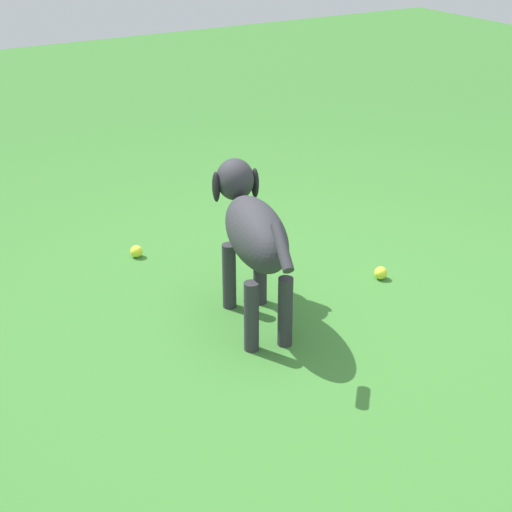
{
  "coord_description": "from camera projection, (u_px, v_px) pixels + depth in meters",
  "views": [
    {
      "loc": [
        -2.6,
        1.76,
        1.83
      ],
      "look_at": [
        0.04,
        0.17,
        0.34
      ],
      "focal_mm": 55.2,
      "sensor_mm": 36.0,
      "label": 1
    }
  ],
  "objects": [
    {
      "name": "tennis_ball_1",
      "position": [
        381.0,
        273.0,
        3.96
      ],
      "size": [
        0.07,
        0.07,
        0.07
      ],
      "primitive_type": "sphere",
      "color": "#D5E236",
      "rests_on": "ground"
    },
    {
      "name": "ground",
      "position": [
        292.0,
        318.0,
        3.61
      ],
      "size": [
        14.0,
        14.0,
        0.0
      ],
      "primitive_type": "plane",
      "color": "#38722D"
    },
    {
      "name": "tennis_ball_0",
      "position": [
        136.0,
        251.0,
        4.18
      ],
      "size": [
        0.07,
        0.07,
        0.07
      ],
      "primitive_type": "sphere",
      "color": "yellow",
      "rests_on": "ground"
    },
    {
      "name": "dog",
      "position": [
        252.0,
        230.0,
        3.42
      ],
      "size": [
        0.96,
        0.4,
        0.67
      ],
      "rotation": [
        0.0,
        0.0,
        6.02
      ],
      "color": "#2D2D33",
      "rests_on": "ground"
    }
  ]
}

